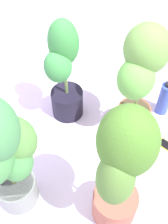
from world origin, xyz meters
TOP-DOWN VIEW (x-y plane):
  - ground_plane at (0.00, 0.00)m, footprint 8.00×8.00m
  - potted_plant_front_left at (-0.30, -0.10)m, footprint 0.35×0.33m
  - potted_plant_back_left at (-0.33, 0.42)m, footprint 0.37×0.29m
  - potted_plant_back_right at (0.32, 0.36)m, footprint 0.29×0.24m
  - potted_plant_front_right at (0.30, -0.09)m, footprint 0.39×0.33m
  - cell_phone at (0.23, -0.36)m, footprint 0.13×0.16m
  - nutrient_bottle at (0.52, -0.29)m, footprint 0.09×0.09m

SIDE VIEW (x-z plane):
  - ground_plane at x=0.00m, z-range 0.00..0.00m
  - cell_phone at x=0.23m, z-range 0.00..0.01m
  - nutrient_bottle at x=0.52m, z-range -0.01..0.26m
  - potted_plant_back_right at x=0.32m, z-range 0.00..0.74m
  - potted_plant_back_left at x=-0.33m, z-range 0.06..0.85m
  - potted_plant_front_right at x=0.30m, z-range 0.08..0.86m
  - potted_plant_front_left at x=-0.30m, z-range 0.05..0.89m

